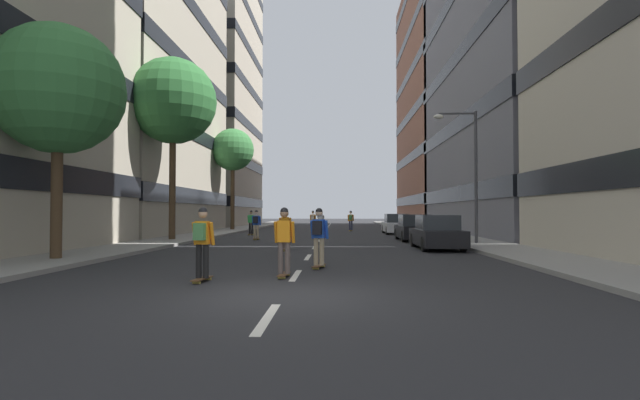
{
  "coord_description": "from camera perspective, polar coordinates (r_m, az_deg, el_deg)",
  "views": [
    {
      "loc": [
        1.11,
        -9.38,
        1.66
      ],
      "look_at": [
        0.0,
        19.51,
        2.39
      ],
      "focal_mm": 26.57,
      "sensor_mm": 36.0,
      "label": 1
    }
  ],
  "objects": [
    {
      "name": "parked_car_mid",
      "position": [
        36.42,
        9.15,
        -2.95
      ],
      "size": [
        1.82,
        4.4,
        1.52
      ],
      "color": "silver",
      "rests_on": "ground_plane"
    },
    {
      "name": "skater_8",
      "position": [
        12.12,
        -4.34,
        -4.64
      ],
      "size": [
        0.54,
        0.91,
        1.78
      ],
      "color": "brown",
      "rests_on": "ground_plane"
    },
    {
      "name": "skater_1",
      "position": [
        28.42,
        -7.7,
        -2.74
      ],
      "size": [
        0.55,
        0.92,
        1.78
      ],
      "color": "brown",
      "rests_on": "ground_plane"
    },
    {
      "name": "skater_4",
      "position": [
        11.61,
        -14.01,
        -4.6
      ],
      "size": [
        0.55,
        0.92,
        1.78
      ],
      "color": "brown",
      "rests_on": "ground_plane"
    },
    {
      "name": "skater_7",
      "position": [
        34.29,
        -8.31,
        -2.57
      ],
      "size": [
        0.56,
        0.92,
        1.78
      ],
      "color": "brown",
      "rests_on": "ground_plane"
    },
    {
      "name": "parked_car_near",
      "position": [
        21.81,
        13.87,
        -3.93
      ],
      "size": [
        1.82,
        4.4,
        1.52
      ],
      "color": "black",
      "rests_on": "ground_plane"
    },
    {
      "name": "sidewalk_left",
      "position": [
        40.62,
        -11.07,
        -3.67
      ],
      "size": [
        2.97,
        73.64,
        0.14
      ],
      "primitive_type": "cube",
      "color": "gray",
      "rests_on": "ground_plane"
    },
    {
      "name": "street_tree_mid",
      "position": [
        28.48,
        -17.28,
        11.26
      ],
      "size": [
        4.84,
        4.84,
        10.21
      ],
      "color": "#4C3823",
      "rests_on": "sidewalk_left"
    },
    {
      "name": "street_tree_far",
      "position": [
        42.7,
        -10.46,
        5.9
      ],
      "size": [
        3.72,
        3.72,
        8.88
      ],
      "color": "#4C3823",
      "rests_on": "sidewalk_left"
    },
    {
      "name": "building_right_mid",
      "position": [
        40.03,
        25.73,
        14.29
      ],
      "size": [
        13.97,
        23.92,
        24.66
      ],
      "color": "slate",
      "rests_on": "ground_plane"
    },
    {
      "name": "lane_markings",
      "position": [
        37.44,
        0.5,
        -3.99
      ],
      "size": [
        0.16,
        62.2,
        0.01
      ],
      "color": "silver",
      "rests_on": "ground_plane"
    },
    {
      "name": "building_right_far",
      "position": [
        61.25,
        17.15,
        11.47
      ],
      "size": [
        13.97,
        23.38,
        30.39
      ],
      "color": "brown",
      "rests_on": "ground_plane"
    },
    {
      "name": "parked_car_far",
      "position": [
        27.95,
        11.28,
        -3.39
      ],
      "size": [
        1.82,
        4.4,
        1.52
      ],
      "color": "black",
      "rests_on": "ground_plane"
    },
    {
      "name": "skater_5",
      "position": [
        20.36,
        -4.21,
        -3.35
      ],
      "size": [
        0.53,
        0.9,
        1.78
      ],
      "color": "brown",
      "rests_on": "ground_plane"
    },
    {
      "name": "skater_3",
      "position": [
        41.26,
        3.72,
        -2.34
      ],
      "size": [
        0.56,
        0.92,
        1.78
      ],
      "color": "brown",
      "rests_on": "ground_plane"
    },
    {
      "name": "skater_6",
      "position": [
        41.56,
        -0.87,
        -2.34
      ],
      "size": [
        0.56,
        0.92,
        1.78
      ],
      "color": "brown",
      "rests_on": "ground_plane"
    },
    {
      "name": "sidewalk_right",
      "position": [
        40.17,
        12.39,
        -3.69
      ],
      "size": [
        2.97,
        73.64,
        0.14
      ],
      "primitive_type": "cube",
      "color": "gray",
      "rests_on": "ground_plane"
    },
    {
      "name": "skater_2",
      "position": [
        35.3,
        0.1,
        -2.55
      ],
      "size": [
        0.57,
        0.92,
        1.78
      ],
      "color": "brown",
      "rests_on": "ground_plane"
    },
    {
      "name": "ground_plane",
      "position": [
        36.22,
        0.44,
        -4.08
      ],
      "size": [
        160.66,
        160.66,
        0.0
      ],
      "primitive_type": "plane",
      "color": "#28282B"
    },
    {
      "name": "building_left_far",
      "position": [
        62.11,
        -14.79,
        12.33
      ],
      "size": [
        13.97,
        18.19,
        32.63
      ],
      "color": "#B2A893",
      "rests_on": "ground_plane"
    },
    {
      "name": "streetlamp_right",
      "position": [
        24.53,
        17.42,
        4.41
      ],
      "size": [
        2.13,
        0.3,
        6.5
      ],
      "color": "#3F3F44",
      "rests_on": "sidewalk_right"
    },
    {
      "name": "street_tree_near",
      "position": [
        18.35,
        -29.0,
        11.51
      ],
      "size": [
        4.29,
        4.29,
        7.75
      ],
      "color": "#4C3823",
      "rests_on": "sidewalk_left"
    },
    {
      "name": "building_left_mid",
      "position": [
        40.8,
        -24.3,
        13.16
      ],
      "size": [
        13.97,
        19.43,
        23.54
      ],
      "color": "#B2A893",
      "rests_on": "ground_plane"
    },
    {
      "name": "skater_0",
      "position": [
        13.96,
        -0.15,
        -4.1
      ],
      "size": [
        0.57,
        0.92,
        1.78
      ],
      "color": "brown",
      "rests_on": "ground_plane"
    }
  ]
}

